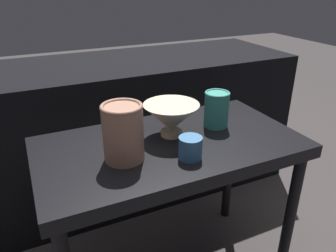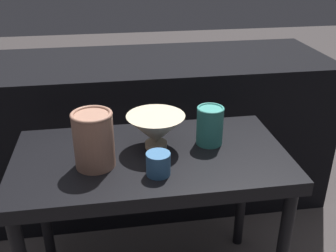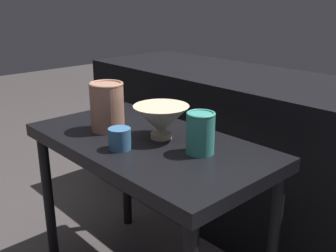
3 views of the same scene
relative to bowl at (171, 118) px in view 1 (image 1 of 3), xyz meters
The scene contains 6 objects.
table 0.13m from the bowl, 118.29° to the right, with size 0.78×0.42×0.53m.
couch_backdrop 0.60m from the bowl, 92.20° to the left, with size 1.61×0.50×0.64m.
bowl is the anchor object (origin of this frame).
vase_textured_left 0.19m from the bowl, 156.76° to the right, with size 0.11×0.11×0.16m.
vase_colorful_right 0.16m from the bowl, ahead, with size 0.08×0.08×0.12m.
cup 0.15m from the bowl, 95.10° to the right, with size 0.06×0.06×0.06m.
Camera 1 is at (-0.37, -0.78, 0.98)m, focal length 35.00 mm.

